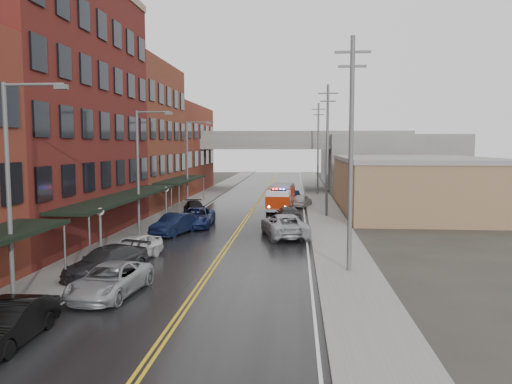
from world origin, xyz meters
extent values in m
cube|color=black|center=(0.00, 30.00, 0.01)|extent=(11.00, 160.00, 0.02)
cube|color=slate|center=(-7.30, 30.00, 0.07)|extent=(3.00, 160.00, 0.15)
cube|color=slate|center=(7.30, 30.00, 0.07)|extent=(3.00, 160.00, 0.15)
cube|color=gray|center=(-5.65, 30.00, 0.07)|extent=(0.30, 160.00, 0.15)
cube|color=gray|center=(5.65, 30.00, 0.07)|extent=(0.30, 160.00, 0.15)
cube|color=#5A1A17|center=(-13.30, 23.00, 9.00)|extent=(9.00, 20.00, 18.00)
cube|color=brown|center=(-13.30, 40.50, 7.50)|extent=(9.00, 15.00, 15.00)
cube|color=maroon|center=(-13.30, 58.00, 6.00)|extent=(9.00, 20.00, 12.00)
cube|color=#93724F|center=(16.00, 40.00, 2.50)|extent=(14.00, 22.00, 5.00)
cube|color=slate|center=(18.00, 70.00, 4.00)|extent=(18.00, 30.00, 8.00)
cylinder|color=slate|center=(-6.35, 11.60, 1.50)|extent=(0.10, 0.10, 3.00)
cube|color=black|center=(-7.50, 23.00, 3.00)|extent=(2.60, 18.00, 0.18)
cylinder|color=slate|center=(-6.35, 14.40, 1.50)|extent=(0.10, 0.10, 3.00)
cylinder|color=slate|center=(-6.35, 31.60, 1.50)|extent=(0.10, 0.10, 3.00)
cube|color=black|center=(-7.50, 40.50, 3.00)|extent=(2.60, 13.00, 0.18)
cylinder|color=slate|center=(-6.35, 34.40, 1.50)|extent=(0.10, 0.10, 3.00)
cylinder|color=slate|center=(-6.35, 46.60, 1.50)|extent=(0.10, 0.10, 3.00)
cylinder|color=#59595B|center=(-6.40, 16.00, 1.40)|extent=(0.14, 0.14, 2.80)
sphere|color=silver|center=(-6.40, 16.00, 2.90)|extent=(0.44, 0.44, 0.44)
cylinder|color=#59595B|center=(-6.40, 30.00, 1.40)|extent=(0.14, 0.14, 2.80)
sphere|color=silver|center=(-6.40, 30.00, 2.90)|extent=(0.44, 0.44, 0.44)
cylinder|color=#59595B|center=(-6.80, 8.00, 4.50)|extent=(0.18, 0.18, 9.00)
cylinder|color=#59595B|center=(-5.60, 8.00, 8.90)|extent=(2.40, 0.12, 0.12)
cube|color=#59595B|center=(-4.50, 8.00, 8.80)|extent=(0.50, 0.22, 0.18)
cylinder|color=#59595B|center=(-6.80, 24.00, 4.50)|extent=(0.18, 0.18, 9.00)
cylinder|color=#59595B|center=(-5.60, 24.00, 8.90)|extent=(2.40, 0.12, 0.12)
cube|color=#59595B|center=(-4.50, 24.00, 8.80)|extent=(0.50, 0.22, 0.18)
cylinder|color=#59595B|center=(-6.80, 40.00, 4.50)|extent=(0.18, 0.18, 9.00)
cylinder|color=#59595B|center=(-5.60, 40.00, 8.90)|extent=(2.40, 0.12, 0.12)
cube|color=#59595B|center=(-4.50, 40.00, 8.80)|extent=(0.50, 0.22, 0.18)
cylinder|color=#59595B|center=(7.20, 15.00, 6.00)|extent=(0.24, 0.24, 12.00)
cube|color=#59595B|center=(7.20, 15.00, 11.20)|extent=(1.80, 0.12, 0.12)
cube|color=#59595B|center=(7.20, 15.00, 10.50)|extent=(1.40, 0.12, 0.12)
cylinder|color=#59595B|center=(7.20, 35.00, 6.00)|extent=(0.24, 0.24, 12.00)
cube|color=#59595B|center=(7.20, 35.00, 11.20)|extent=(1.80, 0.12, 0.12)
cube|color=#59595B|center=(7.20, 35.00, 10.50)|extent=(1.40, 0.12, 0.12)
cylinder|color=#59595B|center=(7.20, 55.00, 6.00)|extent=(0.24, 0.24, 12.00)
cube|color=#59595B|center=(7.20, 55.00, 11.20)|extent=(1.80, 0.12, 0.12)
cube|color=#59595B|center=(7.20, 55.00, 10.50)|extent=(1.40, 0.12, 0.12)
cube|color=slate|center=(0.00, 62.00, 6.75)|extent=(40.00, 10.00, 1.50)
cube|color=slate|center=(-11.00, 62.00, 3.00)|extent=(1.60, 8.00, 6.00)
cube|color=slate|center=(11.00, 62.00, 3.00)|extent=(1.60, 8.00, 6.00)
cube|color=#962106|center=(2.99, 40.08, 1.40)|extent=(2.60, 5.10, 1.89)
cube|color=#962106|center=(2.74, 36.58, 1.13)|extent=(2.41, 2.49, 1.35)
cube|color=silver|center=(2.74, 36.58, 2.03)|extent=(2.29, 2.31, 0.45)
cube|color=black|center=(2.75, 36.76, 1.40)|extent=(2.37, 1.60, 0.72)
cube|color=slate|center=(2.99, 40.08, 2.48)|extent=(2.35, 4.72, 0.27)
cube|color=black|center=(2.74, 36.58, 2.32)|extent=(1.45, 0.35, 0.13)
sphere|color=#FF0C0C|center=(2.25, 36.61, 2.39)|extent=(0.18, 0.18, 0.18)
sphere|color=#1933FF|center=(3.23, 36.54, 2.39)|extent=(0.18, 0.18, 0.18)
cylinder|color=black|center=(1.75, 36.56, 0.45)|extent=(0.92, 0.38, 0.90)
cylinder|color=black|center=(3.72, 36.42, 0.45)|extent=(0.92, 0.38, 0.90)
cylinder|color=black|center=(1.97, 39.70, 0.45)|extent=(0.92, 0.38, 0.90)
cylinder|color=black|center=(3.94, 39.56, 0.45)|extent=(0.92, 0.38, 0.90)
cylinder|color=black|center=(2.13, 41.95, 0.45)|extent=(0.92, 0.38, 0.90)
cylinder|color=black|center=(4.10, 41.81, 0.45)|extent=(0.92, 0.38, 0.90)
imported|color=black|center=(-5.00, 4.70, 0.72)|extent=(1.58, 4.38, 1.43)
imported|color=#94979B|center=(-3.65, 10.20, 0.69)|extent=(2.82, 5.20, 1.39)
imported|color=#28282B|center=(-5.00, 13.24, 0.74)|extent=(3.68, 5.50, 1.48)
imported|color=silver|center=(-4.87, 16.80, 0.75)|extent=(2.92, 4.74, 1.50)
imported|color=black|center=(-4.49, 25.08, 0.77)|extent=(2.88, 4.93, 1.54)
imported|color=#121D47|center=(-3.60, 28.80, 0.77)|extent=(2.82, 5.68, 1.55)
imported|color=black|center=(-5.00, 34.80, 0.69)|extent=(3.10, 5.07, 1.37)
imported|color=#A1A2A9|center=(3.60, 24.93, 0.84)|extent=(3.98, 6.48, 1.68)
imported|color=#29292B|center=(3.76, 31.83, 0.69)|extent=(2.58, 4.96, 1.37)
imported|color=silver|center=(5.00, 42.46, 0.69)|extent=(2.54, 4.32, 1.38)
imported|color=black|center=(3.87, 47.80, 0.66)|extent=(2.21, 4.21, 1.32)
camera|label=1|loc=(4.49, -10.60, 6.60)|focal=35.00mm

